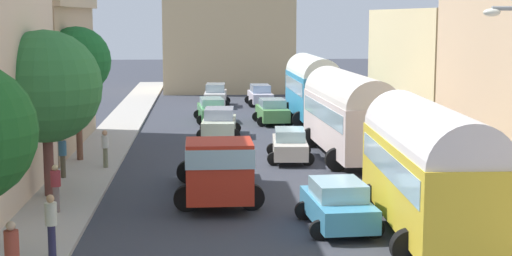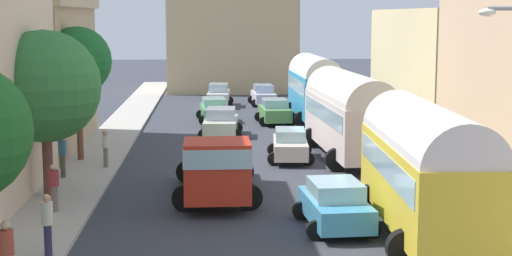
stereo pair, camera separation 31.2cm
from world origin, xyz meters
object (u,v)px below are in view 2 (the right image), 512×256
(car_5, at_px, (275,111))
(pedestrian_4, at_px, (63,155))
(car_2, at_px, (219,95))
(car_3, at_px, (335,205))
(parked_bus_2, at_px, (314,85))
(pedestrian_1, at_px, (7,251))
(car_1, at_px, (214,110))
(parked_bus_1, at_px, (348,111))
(car_0, at_px, (221,122))
(car_4, at_px, (290,145))
(parked_bus_0, at_px, (425,164))
(pedestrian_3, at_px, (105,147))
(car_6, at_px, (263,95))
(pedestrian_0, at_px, (47,223))
(cargo_truck_0, at_px, (217,167))
(pedestrian_2, at_px, (54,186))

(car_5, bearing_deg, pedestrian_4, -121.82)
(car_2, xyz_separation_m, car_3, (3.29, -33.21, -0.07))
(parked_bus_2, bearing_deg, pedestrian_1, -111.19)
(car_1, bearing_deg, parked_bus_1, -64.26)
(parked_bus_1, xyz_separation_m, car_0, (-5.88, 6.85, -1.43))
(car_2, distance_m, car_5, 10.01)
(car_4, distance_m, car_5, 12.27)
(parked_bus_0, bearing_deg, car_4, 102.27)
(car_0, bearing_deg, car_5, 55.22)
(car_0, height_order, car_2, car_2)
(car_5, xyz_separation_m, pedestrian_3, (-8.52, -14.03, 0.25))
(parked_bus_2, bearing_deg, car_0, -137.28)
(car_1, bearing_deg, car_0, -86.74)
(car_6, xyz_separation_m, pedestrian_0, (-8.40, -36.45, 0.31))
(parked_bus_2, height_order, pedestrian_4, parked_bus_2)
(car_2, relative_size, pedestrian_4, 2.31)
(pedestrian_3, bearing_deg, cargo_truck_0, -51.59)
(parked_bus_2, xyz_separation_m, pedestrian_1, (-11.44, -29.52, -1.31))
(car_4, xyz_separation_m, pedestrian_1, (-8.59, -16.66, 0.28))
(cargo_truck_0, xyz_separation_m, pedestrian_3, (-4.76, 6.00, -0.23))
(pedestrian_3, bearing_deg, car_2, 77.60)
(pedestrian_0, bearing_deg, car_3, 18.44)
(parked_bus_1, height_order, car_5, parked_bus_1)
(car_2, xyz_separation_m, pedestrian_3, (-5.16, -23.46, 0.20))
(car_0, height_order, pedestrian_4, pedestrian_4)
(parked_bus_1, height_order, parked_bus_2, parked_bus_2)
(pedestrian_0, bearing_deg, parked_bus_0, 8.99)
(car_3, height_order, pedestrian_1, pedestrian_1)
(pedestrian_1, bearing_deg, pedestrian_0, 78.44)
(parked_bus_2, distance_m, car_5, 3.04)
(parked_bus_1, height_order, pedestrian_4, parked_bus_1)
(car_2, bearing_deg, pedestrian_2, -100.63)
(car_1, height_order, car_3, car_3)
(pedestrian_0, bearing_deg, pedestrian_4, 98.41)
(pedestrian_2, bearing_deg, car_3, -13.08)
(parked_bus_1, bearing_deg, car_4, -169.45)
(parked_bus_2, xyz_separation_m, car_3, (-2.62, -24.38, -1.56))
(parked_bus_2, height_order, car_5, parked_bus_2)
(car_5, height_order, pedestrian_0, pedestrian_0)
(pedestrian_0, bearing_deg, pedestrian_3, 90.49)
(parked_bus_0, bearing_deg, parked_bus_1, 89.79)
(car_2, xyz_separation_m, pedestrian_2, (-5.84, -31.09, 0.17))
(pedestrian_2, height_order, pedestrian_4, pedestrian_4)
(car_0, height_order, car_6, car_0)
(parked_bus_1, distance_m, pedestrian_4, 13.23)
(parked_bus_1, relative_size, car_4, 2.47)
(parked_bus_0, distance_m, parked_bus_1, 13.10)
(car_1, height_order, pedestrian_3, pedestrian_3)
(car_1, bearing_deg, car_5, -17.25)
(car_2, relative_size, car_4, 1.07)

